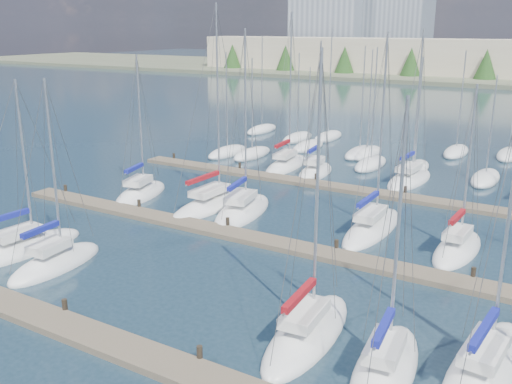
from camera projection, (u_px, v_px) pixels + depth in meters
The scene contains 19 objects.
ground at pixel (443, 135), 72.33m from camera, with size 400.00×400.00×0.00m, color #233746.
dock_near at pixel (113, 344), 24.64m from camera, with size 44.00×1.93×1.10m.
dock_mid at pixel (272, 242), 36.15m from camera, with size 44.00×1.93×1.10m.
dock_far at pixel (355, 190), 47.65m from camera, with size 44.00×1.93×1.10m.
sailboat_b at pixel (25, 249), 35.08m from camera, with size 2.96×8.11×11.18m.
sailboat_e at pixel (385, 368), 22.84m from camera, with size 3.11×7.44×11.75m.
sailboat_l at pixel (457, 249), 35.01m from camera, with size 2.59×7.08×10.91m.
sailboat_d at pixel (307, 333), 25.44m from camera, with size 3.10×8.27×13.31m.
sailboat_j at pixel (243, 211), 42.25m from camera, with size 4.49×8.73×13.94m.
sailboat_k at pixel (372, 228), 38.65m from camera, with size 2.56×9.11×13.75m.
sailboat_i at pixel (214, 203), 43.92m from camera, with size 2.99×9.84×15.71m.
sailboat_f at pixel (485, 369), 22.80m from camera, with size 3.17×9.11×12.78m.
sailboat_h at pixel (141, 193), 46.59m from camera, with size 4.38×7.45×11.99m.
sailboat_p at pixel (409, 179), 50.81m from camera, with size 3.11×8.33×13.91m.
sailboat_n at pixel (286, 165), 56.01m from camera, with size 3.50×8.80×15.33m.
sailboat_o at pixel (315, 172), 53.36m from camera, with size 3.30×6.97×12.81m.
sailboat_c at pixel (56, 263), 32.94m from camera, with size 3.02×6.84×11.44m.
distant_boats at pixel (365, 152), 61.06m from camera, with size 36.93×20.75×13.30m.
shoreline at pixel (478, 48), 150.58m from camera, with size 400.00×60.00×38.00m.
Camera 1 is at (16.55, -13.45, 13.41)m, focal length 40.00 mm.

